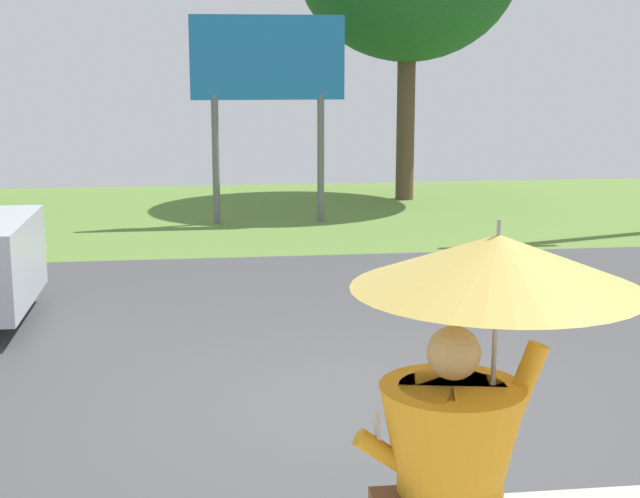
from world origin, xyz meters
The scene contains 3 objects.
ground_plane centered at (0.00, 2.95, -0.05)m, with size 40.00×22.00×0.20m.
monk_pedestrian centered at (-0.06, -3.60, 1.18)m, with size 1.18×1.18×2.13m.
roadside_billboard centered at (0.08, 8.90, 2.55)m, with size 2.60×0.12×3.50m.
Camera 1 is at (-1.11, -7.11, 2.74)m, focal length 52.72 mm.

